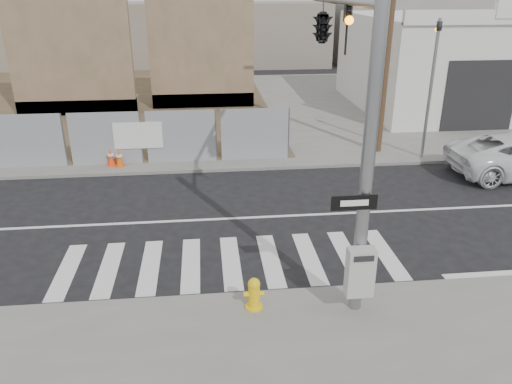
{
  "coord_description": "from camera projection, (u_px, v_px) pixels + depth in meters",
  "views": [
    {
      "loc": [
        -0.53,
        -13.36,
        6.48
      ],
      "look_at": [
        0.76,
        -1.36,
        1.4
      ],
      "focal_mm": 35.0,
      "sensor_mm": 36.0,
      "label": 1
    }
  ],
  "objects": [
    {
      "name": "signal_pole",
      "position": [
        335.0,
        64.0,
        11.33
      ],
      "size": [
        0.96,
        5.87,
        7.0
      ],
      "color": "gray",
      "rests_on": "sidewalk_near"
    },
    {
      "name": "far_signal_pole",
      "position": [
        433.0,
        70.0,
        18.46
      ],
      "size": [
        0.16,
        0.2,
        5.6
      ],
      "color": "gray",
      "rests_on": "sidewalk_far"
    },
    {
      "name": "fire_hydrant",
      "position": [
        254.0,
        293.0,
        10.44
      ],
      "size": [
        0.45,
        0.43,
        0.71
      ],
      "rotation": [
        0.0,
        0.0,
        -0.17
      ],
      "color": "yellow",
      "rests_on": "sidewalk_near"
    },
    {
      "name": "concrete_wall_right",
      "position": [
        201.0,
        46.0,
        26.36
      ],
      "size": [
        5.5,
        1.3,
        8.0
      ],
      "color": "brown",
      "rests_on": "sidewalk_far"
    },
    {
      "name": "utility_pole_right",
      "position": [
        390.0,
        20.0,
        18.47
      ],
      "size": [
        1.6,
        0.28,
        10.0
      ],
      "color": "brown",
      "rests_on": "sidewalk_far"
    },
    {
      "name": "traffic_cone_c",
      "position": [
        111.0,
        157.0,
        18.7
      ],
      "size": [
        0.34,
        0.34,
        0.64
      ],
      "rotation": [
        0.0,
        0.0,
        -0.03
      ],
      "color": "#FF3D0D",
      "rests_on": "sidewalk_far"
    },
    {
      "name": "traffic_cone_d",
      "position": [
        119.0,
        158.0,
        18.61
      ],
      "size": [
        0.34,
        0.34,
        0.63
      ],
      "rotation": [
        0.0,
        0.0,
        0.04
      ],
      "color": "#DB560B",
      "rests_on": "sidewalk_far"
    },
    {
      "name": "sidewalk_far",
      "position": [
        213.0,
        108.0,
        27.62
      ],
      "size": [
        50.0,
        20.0,
        0.12
      ],
      "primitive_type": "cube",
      "color": "slate",
      "rests_on": "ground"
    },
    {
      "name": "ground",
      "position": [
        226.0,
        219.0,
        14.81
      ],
      "size": [
        100.0,
        100.0,
        0.0
      ],
      "primitive_type": "plane",
      "color": "black",
      "rests_on": "ground"
    },
    {
      "name": "concrete_wall_left",
      "position": [
        70.0,
        50.0,
        24.81
      ],
      "size": [
        6.0,
        1.3,
        8.0
      ],
      "color": "brown",
      "rests_on": "sidewalk_far"
    },
    {
      "name": "auto_shop",
      "position": [
        470.0,
        61.0,
        27.09
      ],
      "size": [
        12.0,
        10.2,
        5.95
      ],
      "color": "silver",
      "rests_on": "sidewalk_far"
    }
  ]
}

